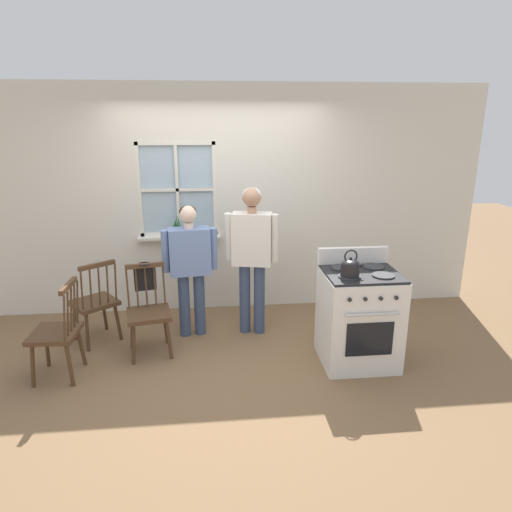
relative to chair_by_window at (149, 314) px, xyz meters
name	(u,v)px	position (x,y,z in m)	size (l,w,h in m)	color
ground_plane	(226,361)	(0.75, -0.26, -0.43)	(16.00, 16.00, 0.00)	brown
wall_back	(220,202)	(0.77, 1.14, 0.91)	(6.40, 0.16, 2.70)	silver
chair_by_window	(149,314)	(0.00, 0.00, 0.00)	(0.49, 0.47, 0.91)	#4C331E
chair_near_wall	(95,303)	(-0.59, 0.32, 0.00)	(0.58, 0.57, 0.91)	#4C331E
chair_center_cluster	(57,334)	(-0.77, -0.36, 0.00)	(0.42, 0.44, 0.91)	#4C331E
person_elderly_left	(190,260)	(0.42, 0.37, 0.43)	(0.59, 0.26, 1.45)	#384766
person_teen_center	(252,248)	(1.08, 0.37, 0.55)	(0.58, 0.29, 1.62)	#384766
stove	(359,316)	(2.04, -0.38, 0.04)	(0.70, 0.68, 1.08)	white
kettle	(350,267)	(1.88, -0.51, 0.59)	(0.21, 0.17, 0.25)	black
potted_plant	(178,230)	(0.25, 1.05, 0.60)	(0.14, 0.14, 0.27)	#42474C
handbag	(145,277)	(-0.04, 0.23, 0.31)	(0.23, 0.22, 0.31)	black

